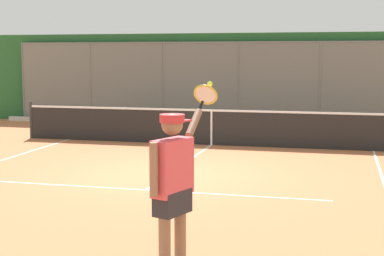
% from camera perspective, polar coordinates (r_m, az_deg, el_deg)
% --- Properties ---
extents(ground_plane, '(60.00, 60.00, 0.00)m').
position_cam_1_polar(ground_plane, '(12.09, -2.21, -4.46)').
color(ground_plane, '#B76B42').
extents(court_line_markings, '(8.44, 10.09, 0.01)m').
position_cam_1_polar(court_line_markings, '(10.42, -5.00, -6.35)').
color(court_line_markings, white).
rests_on(court_line_markings, ground).
extents(fence_backdrop, '(19.09, 1.37, 3.15)m').
position_cam_1_polar(fence_backdrop, '(20.59, 4.81, 4.67)').
color(fence_backdrop, slate).
rests_on(fence_backdrop, ground).
extents(tennis_net, '(10.84, 0.09, 1.07)m').
position_cam_1_polar(tennis_net, '(15.89, 1.90, 0.12)').
color(tennis_net, '#2D2D2D').
rests_on(tennis_net, ground).
extents(tennis_player, '(0.50, 1.45, 2.10)m').
position_cam_1_polar(tennis_player, '(6.35, -1.84, -5.12)').
color(tennis_player, navy).
rests_on(tennis_player, ground).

